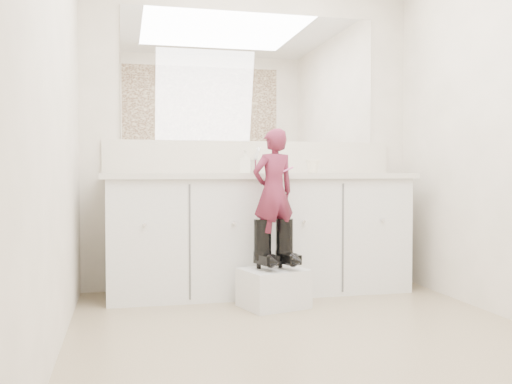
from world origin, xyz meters
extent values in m
plane|color=#816E54|center=(0.00, 0.00, 0.00)|extent=(3.00, 3.00, 0.00)
plane|color=beige|center=(0.00, 1.50, 1.20)|extent=(2.60, 0.00, 2.60)
plane|color=beige|center=(0.00, -1.50, 1.20)|extent=(2.60, 0.00, 2.60)
plane|color=beige|center=(-1.30, 0.00, 1.20)|extent=(0.00, 3.00, 3.00)
cube|color=silver|center=(0.00, 1.23, 0.42)|extent=(2.20, 0.55, 0.85)
cube|color=beige|center=(0.00, 1.21, 0.87)|extent=(2.28, 0.58, 0.04)
cube|color=beige|center=(0.00, 1.49, 1.02)|extent=(2.28, 0.03, 0.25)
cube|color=white|center=(0.00, 1.49, 1.64)|extent=(2.00, 0.02, 1.00)
cylinder|color=silver|center=(0.00, 1.38, 0.94)|extent=(0.08, 0.08, 0.10)
imported|color=beige|center=(0.41, 1.20, 0.94)|extent=(0.13, 0.13, 0.10)
imported|color=silver|center=(-0.10, 1.24, 0.97)|extent=(0.09, 0.09, 0.17)
cube|color=silver|center=(-0.02, 0.75, 0.13)|extent=(0.48, 0.43, 0.25)
imported|color=#952E51|center=(-0.02, 0.75, 0.77)|extent=(0.34, 0.27, 0.83)
cylinder|color=#D8549C|center=(0.05, 0.74, 0.90)|extent=(0.13, 0.05, 0.06)
camera|label=1|loc=(-0.98, -2.88, 0.90)|focal=40.00mm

